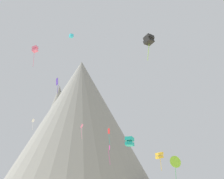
% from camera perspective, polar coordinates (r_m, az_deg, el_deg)
% --- Properties ---
extents(rock_massif, '(76.49, 76.49, 54.08)m').
position_cam_1_polar(rock_massif, '(135.45, -6.50, -6.25)').
color(rock_massif, gray).
rests_on(rock_massif, ground_plane).
extents(kite_cyan_high, '(1.30, 1.30, 0.87)m').
position_cam_1_polar(kite_cyan_high, '(86.76, -7.54, 9.81)').
color(kite_cyan_high, '#33BCDB').
extents(kite_indigo_mid, '(0.61, 0.81, 3.39)m').
position_cam_1_polar(kite_indigo_mid, '(65.71, -10.11, 1.25)').
color(kite_indigo_mid, '#5138B2').
extents(kite_rainbow_high, '(1.66, 1.58, 5.77)m').
position_cam_1_polar(kite_rainbow_high, '(83.38, -14.04, 7.22)').
color(kite_rainbow_high, '#E5668C').
extents(kite_magenta_low, '(0.60, 0.77, 4.87)m').
position_cam_1_polar(kite_magenta_low, '(79.71, -0.48, -11.28)').
color(kite_magenta_low, '#D1339E').
extents(kite_black_mid, '(2.00, 2.03, 4.69)m').
position_cam_1_polar(kite_black_mid, '(54.33, 6.81, 9.09)').
color(kite_black_mid, black).
extents(kite_red_mid, '(0.65, 0.89, 4.51)m').
position_cam_1_polar(kite_red_mid, '(85.51, -0.57, -7.98)').
color(kite_red_mid, red).
extents(kite_white_mid, '(0.71, 0.81, 3.11)m').
position_cam_1_polar(kite_white_mid, '(89.68, -14.40, -5.78)').
color(kite_white_mid, white).
extents(kite_gold_low, '(1.68, 1.63, 3.81)m').
position_cam_1_polar(kite_gold_low, '(66.14, 8.75, -11.98)').
color(kite_gold_low, gold).
extents(kite_teal_low, '(1.57, 1.59, 1.43)m').
position_cam_1_polar(kite_teal_low, '(47.87, 3.26, -9.56)').
color(kite_teal_low, teal).
extents(kite_pink_mid, '(0.80, 0.60, 4.20)m').
position_cam_1_polar(kite_pink_mid, '(85.80, -5.62, -7.15)').
color(kite_pink_mid, pink).
extents(kite_lime_low, '(2.74, 1.55, 5.41)m').
position_cam_1_polar(kite_lime_low, '(68.41, 11.56, -13.00)').
color(kite_lime_low, '#8CD133').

